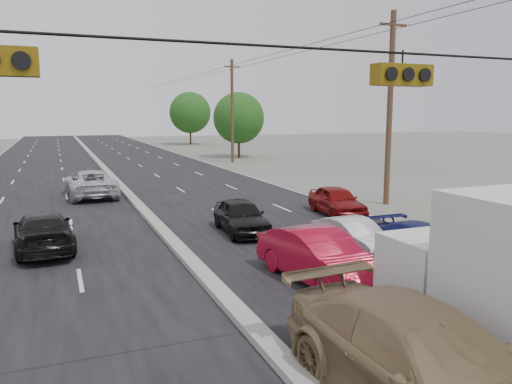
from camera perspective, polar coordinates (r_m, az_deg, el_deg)
road_surface at (r=37.39m, az=-15.84°, el=1.21°), size 20.00×160.00×0.02m
center_median at (r=37.38m, az=-15.84°, el=1.36°), size 0.50×160.00×0.20m
utility_pole_right_b at (r=27.32m, az=15.04°, el=9.25°), size 1.60×0.30×10.00m
utility_pole_right_c at (r=49.65m, az=-2.74°, el=9.28°), size 1.60×0.30×10.00m
traffic_signals at (r=8.68m, az=15.81°, el=13.03°), size 25.00×0.30×0.54m
tree_right_mid at (r=55.20m, az=-1.98°, el=8.46°), size 5.60×5.60×7.14m
tree_right_far at (r=79.40m, az=-7.55°, el=8.99°), size 6.40×6.40×8.16m
tan_sedan at (r=8.82m, az=18.69°, el=-18.30°), size 2.75×6.04×1.72m
red_sedan at (r=14.56m, az=7.18°, el=-7.36°), size 2.16×4.73×1.50m
queue_car_a at (r=20.28m, az=-1.71°, el=-2.81°), size 1.90×4.14×1.38m
queue_car_b at (r=17.58m, az=11.18°, el=-5.10°), size 1.47×3.75×1.22m
queue_car_d at (r=17.00m, az=18.76°, el=-5.82°), size 1.79×4.35×1.26m
queue_car_e at (r=24.11m, az=9.22°, el=-1.03°), size 2.02×4.18×1.38m
oncoming_near at (r=19.25m, az=-23.14°, el=-4.19°), size 2.22×4.84×1.37m
oncoming_far at (r=30.59m, az=-18.39°, el=0.91°), size 2.87×5.75×1.56m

